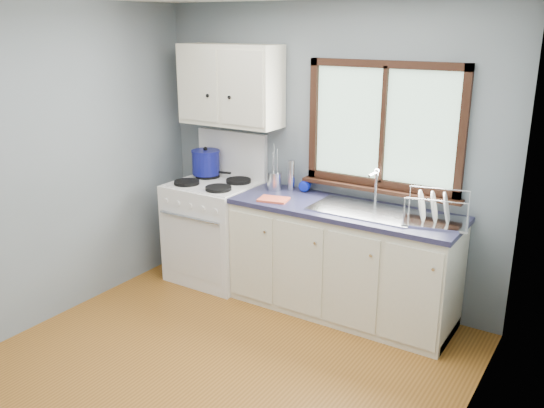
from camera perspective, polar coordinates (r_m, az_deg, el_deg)
The scene contains 17 objects.
floor at distance 4.07m, azimuth -7.80°, elevation -17.59°, with size 3.20×3.60×0.02m, color #915A1F.
wall_back at distance 4.96m, azimuth 5.19°, elevation 4.96°, with size 3.20×0.02×2.50m, color slate.
wall_left at distance 4.69m, azimuth -23.69°, elevation 2.82°, with size 0.02×3.60×2.50m, color slate.
wall_right at distance 2.78m, azimuth 17.46°, elevation -5.94°, with size 0.02×3.60×2.50m, color slate.
gas_range at distance 5.40m, azimuth -5.69°, elevation -2.39°, with size 0.76×0.69×1.36m.
base_cabinets at distance 4.80m, azimuth 6.93°, elevation -6.11°, with size 1.85×0.60×0.88m.
countertop at distance 4.62m, azimuth 7.14°, elevation -0.54°, with size 1.89×0.64×0.04m, color #1F1F3C.
sink at distance 4.57m, azimuth 9.16°, elevation -1.39°, with size 0.84×0.46×0.44m.
window at distance 4.67m, azimuth 10.92°, elevation 6.74°, with size 1.36×0.10×1.03m.
upper_cabinets at distance 5.17m, azimuth -4.18°, elevation 11.66°, with size 0.95×0.35×0.70m.
skillet at distance 5.48m, azimuth -6.53°, elevation 3.27°, with size 0.40×0.31×0.05m.
stockpot at distance 5.44m, azimuth -6.58°, elevation 4.16°, with size 0.32×0.32×0.26m.
utensil_crock at distance 5.04m, azimuth 0.26°, elevation 2.34°, with size 0.15×0.15×0.41m.
thermos at distance 5.02m, azimuth 1.91°, elevation 2.85°, with size 0.06×0.06×0.27m, color silver.
soap_bottle at distance 4.95m, azimuth 3.16°, elevation 2.56°, with size 0.10×0.10×0.26m, color #0A19A4.
dish_towel at distance 4.75m, azimuth 0.16°, elevation 0.46°, with size 0.24×0.17×0.02m, color #E95A3C.
dish_rack at distance 4.37m, azimuth 15.86°, elevation -1.02°, with size 0.52×0.44×0.24m.
Camera 1 is at (2.22, -2.50, 2.32)m, focal length 38.00 mm.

